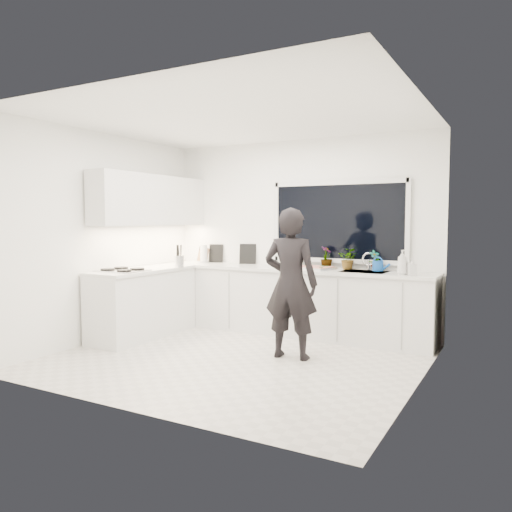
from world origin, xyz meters
The scene contains 25 objects.
floor centered at (0.00, 0.00, -0.01)m, with size 4.00×3.50×0.02m, color beige.
wall_back centered at (0.00, 1.76, 1.35)m, with size 4.00×0.02×2.70m, color white.
wall_left centered at (-2.01, 0.00, 1.35)m, with size 0.02×3.50×2.70m, color white.
wall_right centered at (2.01, 0.00, 1.35)m, with size 0.02×3.50×2.70m, color white.
ceiling centered at (0.00, 0.00, 2.71)m, with size 4.00×3.50×0.02m, color white.
window centered at (0.60, 1.73, 1.55)m, with size 1.80×0.02×1.00m, color black.
base_cabinets_back centered at (0.00, 1.45, 0.44)m, with size 3.92×0.58×0.88m, color white.
base_cabinets_left centered at (-1.67, 0.35, 0.44)m, with size 0.58×1.60×0.88m, color white.
countertop_back centered at (0.00, 1.44, 0.90)m, with size 3.94×0.62×0.04m, color silver.
countertop_left centered at (-1.67, 0.35, 0.90)m, with size 0.62×1.60×0.04m, color silver.
upper_cabinets centered at (-1.79, 0.70, 1.85)m, with size 0.34×2.10×0.70m, color white.
sink centered at (1.05, 1.45, 0.87)m, with size 0.58×0.42×0.14m, color silver.
faucet centered at (1.05, 1.65, 1.03)m, with size 0.03×0.03×0.22m, color silver.
stovetop centered at (-1.69, 0.00, 0.94)m, with size 0.56×0.48×0.03m, color black.
person centered at (0.53, 0.34, 0.86)m, with size 0.63×0.41×1.72m, color black.
pizza_tray centered at (0.38, 1.42, 0.94)m, with size 0.50×0.37×0.03m, color silver.
pizza centered at (0.38, 1.42, 0.95)m, with size 0.46×0.33×0.01m, color #AE171A.
watering_can centered at (1.18, 1.61, 0.98)m, with size 0.14×0.14×0.13m, color #1350B3.
paper_towel_roll centered at (-1.50, 1.55, 1.05)m, with size 0.11×0.11×0.26m, color silver.
knife_block centered at (-1.54, 1.59, 1.03)m, with size 0.13×0.10×0.22m, color #935D44.
utensil_crock centered at (-1.39, 0.80, 1.00)m, with size 0.13×0.13×0.16m, color #B5B4B9.
picture_frame_large centered at (-1.36, 1.69, 1.06)m, with size 0.22×0.02×0.28m, color black.
picture_frame_small centered at (-0.80, 1.69, 1.07)m, with size 0.25×0.02×0.30m, color black.
herb_plants centered at (0.63, 1.61, 1.06)m, with size 1.21×0.24×0.30m.
soap_bottles centered at (1.59, 1.30, 1.06)m, with size 0.25×0.15×0.30m.
Camera 1 is at (2.88, -4.77, 1.58)m, focal length 35.00 mm.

